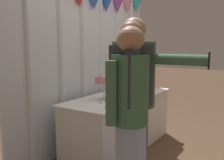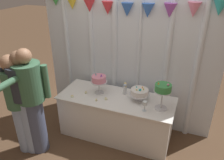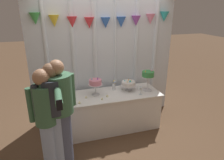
{
  "view_description": "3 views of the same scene",
  "coord_description": "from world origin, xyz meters",
  "views": [
    {
      "loc": [
        -2.9,
        -1.68,
        1.41
      ],
      "look_at": [
        -0.06,
        0.2,
        0.93
      ],
      "focal_mm": 41.11,
      "sensor_mm": 36.0,
      "label": 1
    },
    {
      "loc": [
        1.02,
        -2.69,
        2.51
      ],
      "look_at": [
        -0.09,
        0.15,
        0.99
      ],
      "focal_mm": 35.55,
      "sensor_mm": 36.0,
      "label": 2
    },
    {
      "loc": [
        -1.03,
        -3.23,
        2.27
      ],
      "look_at": [
        0.04,
        0.25,
        0.94
      ],
      "focal_mm": 32.3,
      "sensor_mm": 36.0,
      "label": 3
    }
  ],
  "objects": [
    {
      "name": "cake_display_rightmost",
      "position": [
        0.7,
        0.05,
        1.03
      ],
      "size": [
        0.25,
        0.25,
        0.42
      ],
      "color": "silver",
      "rests_on": "cake_table"
    },
    {
      "name": "tealight_near_left",
      "position": [
        -0.51,
        0.06,
        0.73
      ],
      "size": [
        0.04,
        0.04,
        0.03
      ],
      "color": "beige",
      "rests_on": "cake_table"
    },
    {
      "name": "ground_plane",
      "position": [
        0.0,
        0.0,
        0.0
      ],
      "size": [
        24.0,
        24.0,
        0.0
      ],
      "primitive_type": "plane",
      "color": "brown"
    },
    {
      "name": "tealight_near_right",
      "position": [
        -0.25,
        -0.1,
        0.73
      ],
      "size": [
        0.04,
        0.04,
        0.04
      ],
      "color": "beige",
      "rests_on": "cake_table"
    },
    {
      "name": "wine_glass",
      "position": [
        0.49,
        -0.09,
        0.83
      ],
      "size": [
        0.06,
        0.06,
        0.15
      ],
      "color": "silver",
      "rests_on": "cake_table"
    },
    {
      "name": "cake_table",
      "position": [
        0.0,
        0.1,
        0.36
      ],
      "size": [
        1.81,
        0.72,
        0.72
      ],
      "color": "white",
      "rests_on": "ground_plane"
    },
    {
      "name": "flower_vase",
      "position": [
        0.09,
        0.27,
        0.82
      ],
      "size": [
        0.06,
        0.09,
        0.2
      ],
      "color": "silver",
      "rests_on": "cake_table"
    },
    {
      "name": "draped_curtain",
      "position": [
        0.0,
        0.58,
        1.33
      ],
      "size": [
        2.92,
        0.18,
        2.43
      ],
      "color": "silver",
      "rests_on": "ground_plane"
    },
    {
      "name": "guest_man_dark_suit",
      "position": [
        -0.98,
        -0.64,
        0.88
      ],
      "size": [
        0.51,
        0.51,
        1.63
      ],
      "color": "#4C5675",
      "rests_on": "ground_plane"
    },
    {
      "name": "tealight_far_left",
      "position": [
        -0.65,
        -0.13,
        0.73
      ],
      "size": [
        0.05,
        0.05,
        0.03
      ],
      "color": "beige",
      "rests_on": "cake_table"
    },
    {
      "name": "cake_display_center",
      "position": [
        0.35,
        0.17,
        0.86
      ],
      "size": [
        0.31,
        0.31,
        0.22
      ],
      "color": "silver",
      "rests_on": "cake_table"
    },
    {
      "name": "guest_girl_blue_dress",
      "position": [
        -1.18,
        -0.72,
        0.87
      ],
      "size": [
        0.44,
        0.74,
        1.55
      ],
      "color": "#93ADD6",
      "rests_on": "ground_plane"
    },
    {
      "name": "cake_display_leftmost",
      "position": [
        -0.31,
        0.15,
        0.96
      ],
      "size": [
        0.27,
        0.27,
        0.35
      ],
      "color": "silver",
      "rests_on": "cake_table"
    },
    {
      "name": "tealight_far_right",
      "position": [
        -0.13,
        -0.01,
        0.73
      ],
      "size": [
        0.05,
        0.05,
        0.04
      ],
      "color": "beige",
      "rests_on": "cake_table"
    },
    {
      "name": "guest_man_pink_jacket",
      "position": [
        -1.07,
        -0.66,
        0.86
      ],
      "size": [
        0.49,
        0.49,
        1.6
      ],
      "color": "#93ADD6",
      "rests_on": "ground_plane"
    }
  ]
}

